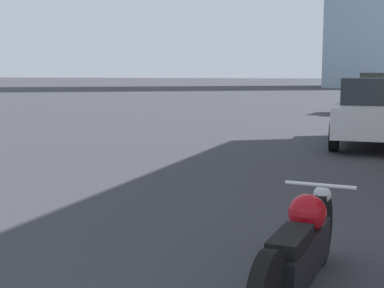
{
  "coord_description": "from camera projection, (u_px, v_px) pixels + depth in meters",
  "views": [
    {
      "loc": [
        3.4,
        0.56,
        1.73
      ],
      "look_at": [
        0.84,
        7.22,
        0.79
      ],
      "focal_mm": 50.0,
      "sensor_mm": 36.0,
      "label": 1
    }
  ],
  "objects": [
    {
      "name": "motorcycle",
      "position": [
        300.0,
        249.0,
        4.1
      ],
      "size": [
        0.62,
        2.36,
        0.77
      ],
      "rotation": [
        0.0,
        0.0,
        -0.06
      ],
      "color": "black",
      "rests_on": "ground_plane"
    },
    {
      "name": "parked_car_white",
      "position": [
        373.0,
        112.0,
        12.81
      ],
      "size": [
        1.92,
        4.22,
        1.62
      ],
      "rotation": [
        0.0,
        0.0,
        0.04
      ],
      "color": "silver",
      "rests_on": "ground_plane"
    },
    {
      "name": "parked_car_yellow",
      "position": [
        380.0,
        94.0,
        23.3
      ],
      "size": [
        2.1,
        4.03,
        1.76
      ],
      "rotation": [
        0.0,
        0.0,
        -0.09
      ],
      "color": "gold",
      "rests_on": "ground_plane"
    }
  ]
}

